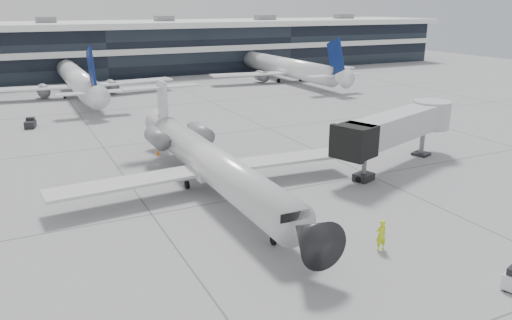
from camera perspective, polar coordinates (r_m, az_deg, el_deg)
ground at (r=40.90m, az=1.84°, el=-3.77°), size 220.00×220.00×0.00m
terminal at (r=117.47m, az=-17.60°, el=11.78°), size 170.00×22.00×10.00m
bg_jet_center at (r=90.44m, az=-19.57°, el=6.95°), size 32.00×40.00×9.60m
bg_jet_right at (r=102.84m, az=3.30°, el=9.05°), size 32.00×40.00×9.60m
regional_jet at (r=40.81m, az=-5.35°, el=-0.13°), size 25.68×31.91×7.39m
jet_bridge at (r=48.75m, az=16.32°, el=3.86°), size 16.45×8.32×5.42m
ramp_worker at (r=32.32m, az=14.11°, el=-8.30°), size 0.77×0.53×2.03m
traffic_cone at (r=51.93m, az=-11.14°, el=0.85°), size 0.45×0.45×0.60m
far_tug at (r=68.59m, az=-24.39°, el=3.84°), size 1.56×2.15×1.23m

